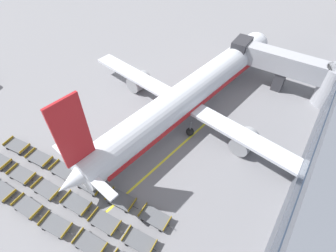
# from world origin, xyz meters

# --- Properties ---
(ground_plane) EXTENTS (500.00, 500.00, 0.00)m
(ground_plane) POSITION_xyz_m (0.00, 0.00, 0.00)
(ground_plane) COLOR gray
(jet_bridge) EXTENTS (18.13, 4.33, 6.69)m
(jet_bridge) POSITION_xyz_m (24.31, 11.33, 4.08)
(jet_bridge) COLOR #A8AAB2
(jet_bridge) RESTS_ON ground_plane
(airplane) EXTENTS (36.89, 42.78, 13.55)m
(airplane) POSITION_xyz_m (13.19, -2.71, 3.46)
(airplane) COLOR silver
(airplane) RESTS_ON ground_plane
(baggage_dolly_row_near_col_b) EXTENTS (3.94, 2.01, 0.92)m
(baggage_dolly_row_near_col_b) POSITION_xyz_m (2.49, -26.49, 0.49)
(baggage_dolly_row_near_col_b) COLOR #515459
(baggage_dolly_row_near_col_b) RESTS_ON ground_plane
(baggage_dolly_row_near_col_c) EXTENTS (3.94, 2.01, 0.92)m
(baggage_dolly_row_near_col_c) POSITION_xyz_m (6.72, -26.05, 0.49)
(baggage_dolly_row_near_col_c) COLOR #515459
(baggage_dolly_row_near_col_c) RESTS_ON ground_plane
(baggage_dolly_row_near_col_d) EXTENTS (3.98, 2.23, 0.92)m
(baggage_dolly_row_near_col_d) POSITION_xyz_m (10.97, -25.69, 0.49)
(baggage_dolly_row_near_col_d) COLOR #515459
(baggage_dolly_row_near_col_d) RESTS_ON ground_plane
(baggage_dolly_row_near_col_e) EXTENTS (3.96, 2.08, 0.92)m
(baggage_dolly_row_near_col_e) POSITION_xyz_m (15.35, -25.05, 0.49)
(baggage_dolly_row_near_col_e) COLOR #515459
(baggage_dolly_row_near_col_e) RESTS_ON ground_plane
(baggage_dolly_row_mid_a_col_b) EXTENTS (3.97, 2.16, 0.92)m
(baggage_dolly_row_mid_a_col_b) POSITION_xyz_m (2.47, -23.86, 0.49)
(baggage_dolly_row_mid_a_col_b) COLOR #515459
(baggage_dolly_row_mid_a_col_b) RESTS_ON ground_plane
(baggage_dolly_row_mid_a_col_c) EXTENTS (3.95, 2.06, 0.92)m
(baggage_dolly_row_mid_a_col_c) POSITION_xyz_m (6.65, -23.46, 0.49)
(baggage_dolly_row_mid_a_col_c) COLOR #515459
(baggage_dolly_row_mid_a_col_c) RESTS_ON ground_plane
(baggage_dolly_row_mid_a_col_d) EXTENTS (3.95, 2.06, 0.92)m
(baggage_dolly_row_mid_a_col_d) POSITION_xyz_m (10.89, -22.79, 0.49)
(baggage_dolly_row_mid_a_col_d) COLOR #515459
(baggage_dolly_row_mid_a_col_d) RESTS_ON ground_plane
(baggage_dolly_row_mid_a_col_e) EXTENTS (3.95, 2.05, 0.92)m
(baggage_dolly_row_mid_a_col_e) POSITION_xyz_m (14.98, -22.58, 0.49)
(baggage_dolly_row_mid_a_col_e) COLOR #515459
(baggage_dolly_row_mid_a_col_e) RESTS_ON ground_plane
(baggage_dolly_row_mid_a_col_f) EXTENTS (3.96, 2.10, 0.92)m
(baggage_dolly_row_mid_a_col_f) POSITION_xyz_m (19.26, -22.10, 0.49)
(baggage_dolly_row_mid_a_col_f) COLOR #515459
(baggage_dolly_row_mid_a_col_f) RESTS_ON ground_plane
(baggage_dolly_row_mid_b_col_a) EXTENTS (3.98, 2.19, 0.92)m
(baggage_dolly_row_mid_b_col_a) POSITION_xyz_m (-2.09, -21.41, 0.49)
(baggage_dolly_row_mid_b_col_a) COLOR #515459
(baggage_dolly_row_mid_b_col_a) RESTS_ON ground_plane
(baggage_dolly_row_mid_b_col_b) EXTENTS (3.97, 2.13, 0.92)m
(baggage_dolly_row_mid_b_col_b) POSITION_xyz_m (2.15, -21.07, 0.49)
(baggage_dolly_row_mid_b_col_b) COLOR #515459
(baggage_dolly_row_mid_b_col_b) RESTS_ON ground_plane
(baggage_dolly_row_mid_b_col_c) EXTENTS (3.94, 2.03, 0.92)m
(baggage_dolly_row_mid_b_col_c) POSITION_xyz_m (6.25, -20.65, 0.49)
(baggage_dolly_row_mid_b_col_c) COLOR #515459
(baggage_dolly_row_mid_b_col_c) RESTS_ON ground_plane
(baggage_dolly_row_mid_b_col_d) EXTENTS (3.94, 2.00, 0.92)m
(baggage_dolly_row_mid_b_col_d) POSITION_xyz_m (10.39, -20.22, 0.49)
(baggage_dolly_row_mid_b_col_d) COLOR #515459
(baggage_dolly_row_mid_b_col_d) RESTS_ON ground_plane
(baggage_dolly_row_mid_b_col_e) EXTENTS (3.96, 2.11, 0.92)m
(baggage_dolly_row_mid_b_col_e) POSITION_xyz_m (14.71, -19.69, 0.49)
(baggage_dolly_row_mid_b_col_e) COLOR #515459
(baggage_dolly_row_mid_b_col_e) RESTS_ON ground_plane
(baggage_dolly_row_mid_b_col_f) EXTENTS (3.94, 2.01, 0.92)m
(baggage_dolly_row_mid_b_col_f) POSITION_xyz_m (19.07, -19.24, 0.49)
(baggage_dolly_row_mid_b_col_f) COLOR #515459
(baggage_dolly_row_mid_b_col_f) RESTS_ON ground_plane
(stand_guidance_stripe) EXTENTS (3.19, 21.04, 0.01)m
(stand_guidance_stripe) POSITION_xyz_m (15.44, -11.68, 0.00)
(stand_guidance_stripe) COLOR yellow
(stand_guidance_stripe) RESTS_ON ground_plane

